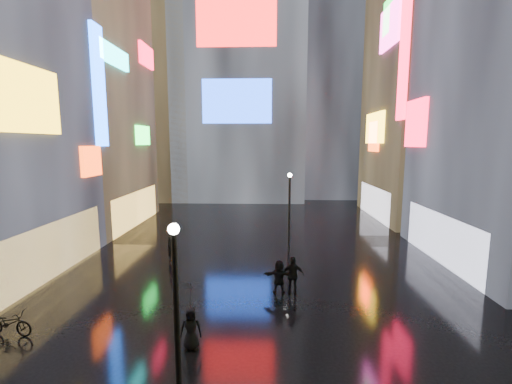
{
  "coord_description": "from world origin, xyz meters",
  "views": [
    {
      "loc": [
        0.49,
        -3.42,
        7.2
      ],
      "look_at": [
        0.0,
        12.0,
        5.0
      ],
      "focal_mm": 24.0,
      "sensor_mm": 36.0,
      "label": 1
    }
  ],
  "objects_px": {
    "lamp_near": "(176,307)",
    "lamp_far": "(289,206)",
    "pedestrian_3": "(293,275)",
    "bicycle": "(9,323)"
  },
  "relations": [
    {
      "from": "lamp_far",
      "to": "pedestrian_3",
      "type": "xyz_separation_m",
      "value": [
        -0.29,
        -7.55,
        -2.02
      ]
    },
    {
      "from": "lamp_near",
      "to": "lamp_far",
      "type": "relative_size",
      "value": 1.0
    },
    {
      "from": "pedestrian_3",
      "to": "bicycle",
      "type": "height_order",
      "value": "pedestrian_3"
    },
    {
      "from": "lamp_far",
      "to": "bicycle",
      "type": "height_order",
      "value": "lamp_far"
    },
    {
      "from": "bicycle",
      "to": "lamp_near",
      "type": "bearing_deg",
      "value": -108.55
    },
    {
      "from": "lamp_far",
      "to": "bicycle",
      "type": "relative_size",
      "value": 2.8
    },
    {
      "from": "lamp_near",
      "to": "lamp_far",
      "type": "distance_m",
      "value": 15.42
    },
    {
      "from": "pedestrian_3",
      "to": "bicycle",
      "type": "xyz_separation_m",
      "value": [
        -10.97,
        -3.97,
        -0.43
      ]
    },
    {
      "from": "lamp_near",
      "to": "lamp_far",
      "type": "bearing_deg",
      "value": 75.25
    },
    {
      "from": "pedestrian_3",
      "to": "lamp_far",
      "type": "bearing_deg",
      "value": -90.99
    }
  ]
}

